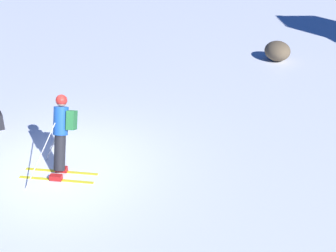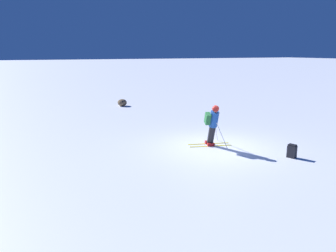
{
  "view_description": "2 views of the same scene",
  "coord_description": "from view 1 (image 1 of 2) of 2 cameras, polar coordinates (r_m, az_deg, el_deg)",
  "views": [
    {
      "loc": [
        9.86,
        1.46,
        5.97
      ],
      "look_at": [
        0.88,
        2.51,
        1.38
      ],
      "focal_mm": 50.0,
      "sensor_mm": 36.0,
      "label": 1
    },
    {
      "loc": [
        -10.75,
        6.97,
        3.79
      ],
      "look_at": [
        0.06,
        2.07,
        1.08
      ],
      "focal_mm": 35.0,
      "sensor_mm": 36.0,
      "label": 2
    }
  ],
  "objects": [
    {
      "name": "ground_plane",
      "position": [
        11.61,
        -12.96,
        -4.78
      ],
      "size": [
        300.0,
        300.0,
        0.0
      ],
      "primitive_type": "plane",
      "color": "white"
    },
    {
      "name": "skier",
      "position": [
        11.07,
        -12.85,
        -0.5
      ],
      "size": [
        1.32,
        1.83,
        1.82
      ],
      "rotation": [
        0.0,
        0.0,
        -0.26
      ],
      "color": "yellow",
      "rests_on": "ground"
    },
    {
      "name": "exposed_boulder_0",
      "position": [
        18.81,
        13.19,
        8.9
      ],
      "size": [
        1.15,
        0.98,
        0.75
      ],
      "primitive_type": "ellipsoid",
      "color": "brown",
      "rests_on": "ground"
    }
  ]
}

